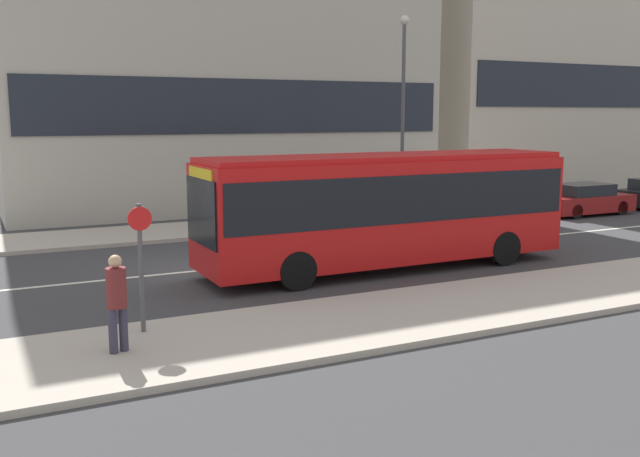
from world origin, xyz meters
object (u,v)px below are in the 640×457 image
object	(u,v)px
city_bus	(386,203)
parked_car_0	(481,208)
pedestrian_near_stop	(117,297)
parked_car_1	(583,200)
bus_stop_sign	(141,257)
street_lamp	(403,98)

from	to	relation	value
city_bus	parked_car_0	size ratio (longest dim) A/B	2.25
parked_car_0	pedestrian_near_stop	xyz separation A→B (m)	(-15.50, -9.39, 0.49)
city_bus	parked_car_1	bearing A→B (deg)	25.98
bus_stop_sign	pedestrian_near_stop	bearing A→B (deg)	-123.67
pedestrian_near_stop	bus_stop_sign	distance (m)	1.25
parked_car_0	bus_stop_sign	distance (m)	17.11
parked_car_0	parked_car_1	xyz separation A→B (m)	(5.47, 0.07, 0.02)
bus_stop_sign	street_lamp	distance (m)	16.49
parked_car_1	pedestrian_near_stop	bearing A→B (deg)	-155.72
parked_car_0	bus_stop_sign	world-z (taller)	bus_stop_sign
street_lamp	bus_stop_sign	bearing A→B (deg)	-140.39
pedestrian_near_stop	bus_stop_sign	bearing A→B (deg)	-142.67
street_lamp	pedestrian_near_stop	bearing A→B (deg)	-139.29
bus_stop_sign	parked_car_0	bearing A→B (deg)	29.57
city_bus	pedestrian_near_stop	distance (m)	9.01
parked_car_1	city_bus	bearing A→B (deg)	-157.88
parked_car_1	street_lamp	xyz separation A→B (m)	(-7.87, 1.82, 4.15)
pedestrian_near_stop	parked_car_1	bearing A→B (deg)	-174.72
parked_car_0	parked_car_1	size ratio (longest dim) A/B	1.11
pedestrian_near_stop	bus_stop_sign	xyz separation A→B (m)	(0.64, 0.96, 0.46)
parked_car_0	pedestrian_near_stop	bearing A→B (deg)	-148.78
parked_car_1	bus_stop_sign	bearing A→B (deg)	-157.32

